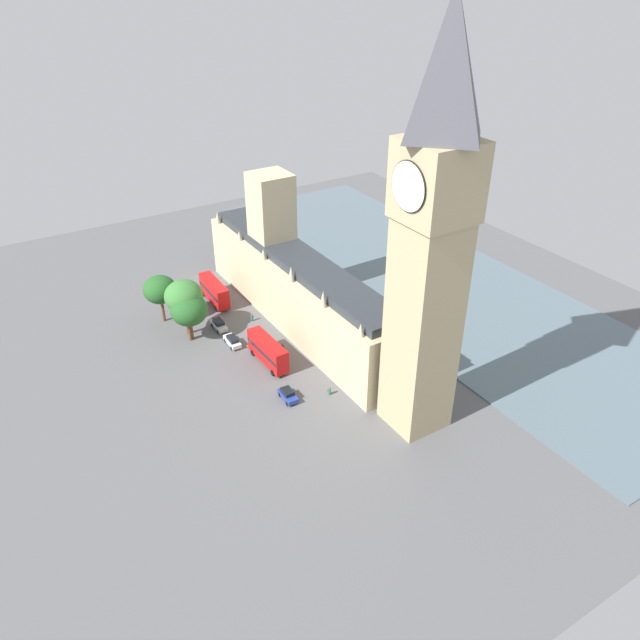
{
  "coord_description": "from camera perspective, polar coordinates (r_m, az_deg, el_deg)",
  "views": [
    {
      "loc": [
        48.87,
        89.08,
        62.46
      ],
      "look_at": [
        1.0,
        12.06,
        7.58
      ],
      "focal_mm": 34.3,
      "sensor_mm": 36.0,
      "label": 1
    }
  ],
  "objects": [
    {
      "name": "car_white_under_trees",
      "position": [
        113.8,
        -8.18,
        -1.93
      ],
      "size": [
        1.95,
        4.78,
        1.74
      ],
      "rotation": [
        0.0,
        0.0,
        3.11
      ],
      "color": "silver",
      "rests_on": "ground"
    },
    {
      "name": "plane_tree_slot_10",
      "position": [
        115.1,
        -12.59,
        2.16
      ],
      "size": [
        7.15,
        7.15,
        11.12
      ],
      "color": "brown",
      "rests_on": "ground"
    },
    {
      "name": "car_silver_leading",
      "position": [
        119.09,
        -9.41,
        -0.42
      ],
      "size": [
        1.98,
        4.71,
        1.74
      ],
      "rotation": [
        0.0,
        0.0,
        -0.01
      ],
      "color": "#B7B7BC",
      "rests_on": "ground"
    },
    {
      "name": "pedestrian_opposite_hall",
      "position": [
        111.09,
        -3.51,
        -2.64
      ],
      "size": [
        0.66,
        0.58,
        1.66
      ],
      "rotation": [
        0.0,
        0.0,
        1.27
      ],
      "color": "black",
      "rests_on": "ground"
    },
    {
      "name": "double_decker_bus_kerbside",
      "position": [
        107.25,
        -4.89,
        -2.86
      ],
      "size": [
        2.87,
        10.56,
        4.75
      ],
      "rotation": [
        0.0,
        0.0,
        0.03
      ],
      "color": "red",
      "rests_on": "ground"
    },
    {
      "name": "clock_tower",
      "position": [
        80.88,
        10.43,
        8.25
      ],
      "size": [
        9.18,
        9.18,
        61.07
      ],
      "color": "tan",
      "rests_on": "ground"
    },
    {
      "name": "plane_tree_trailing",
      "position": [
        114.25,
        -12.13,
        0.91
      ],
      "size": [
        6.85,
        6.85,
        9.12
      ],
      "color": "brown",
      "rests_on": "ground"
    },
    {
      "name": "ground_plane",
      "position": [
        119.27,
        -2.65,
        -0.44
      ],
      "size": [
        140.12,
        140.12,
        0.0
      ],
      "primitive_type": "plane",
      "color": "#565659"
    },
    {
      "name": "river_thames",
      "position": [
        137.35,
        10.19,
        3.66
      ],
      "size": [
        40.01,
        126.11,
        0.25
      ],
      "primitive_type": "cube",
      "color": "slate",
      "rests_on": "ground"
    },
    {
      "name": "plane_tree_midblock",
      "position": [
        113.63,
        -12.32,
        1.03
      ],
      "size": [
        4.65,
        4.65,
        8.79
      ],
      "color": "brown",
      "rests_on": "ground"
    },
    {
      "name": "parliament_building",
      "position": [
        117.37,
        -2.27,
        3.45
      ],
      "size": [
        10.5,
        58.73,
        26.94
      ],
      "color": "#CCBA8E",
      "rests_on": "ground"
    },
    {
      "name": "double_decker_bus_near_tower",
      "position": [
        127.54,
        -9.84,
        2.71
      ],
      "size": [
        2.87,
        10.56,
        4.75
      ],
      "rotation": [
        0.0,
        0.0,
        -0.03
      ],
      "color": "red",
      "rests_on": "ground"
    },
    {
      "name": "street_lamp_slot_12",
      "position": [
        128.53,
        -15.16,
        3.21
      ],
      "size": [
        0.56,
        0.56,
        6.45
      ],
      "color": "black",
      "rests_on": "ground"
    },
    {
      "name": "pedestrian_corner",
      "position": [
        100.7,
        0.89,
        -6.65
      ],
      "size": [
        0.66,
        0.65,
        1.59
      ],
      "rotation": [
        0.0,
        0.0,
        3.96
      ],
      "color": "#336B60",
      "rests_on": "ground"
    },
    {
      "name": "pedestrian_far_end",
      "position": [
        120.74,
        -6.38,
        0.24
      ],
      "size": [
        0.65,
        0.56,
        1.71
      ],
      "rotation": [
        0.0,
        0.0,
        1.76
      ],
      "color": "#336B60",
      "rests_on": "ground"
    },
    {
      "name": "car_blue_by_river_gate",
      "position": [
        99.79,
        -3.01,
        -6.97
      ],
      "size": [
        2.07,
        4.21,
        1.74
      ],
      "rotation": [
        0.0,
        0.0,
        -0.04
      ],
      "color": "navy",
      "rests_on": "ground"
    },
    {
      "name": "plane_tree_slot_11",
      "position": [
        120.97,
        -14.71,
        2.76
      ],
      "size": [
        6.38,
        6.38,
        9.68
      ],
      "color": "brown",
      "rests_on": "ground"
    }
  ]
}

